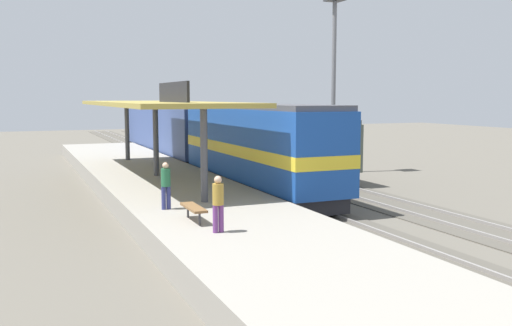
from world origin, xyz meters
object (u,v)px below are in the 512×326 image
at_px(platform_bench, 194,208).
at_px(passenger_carriage_single, 168,130).
at_px(person_walking, 166,183).
at_px(freight_car, 290,145).
at_px(locomotive, 256,147).
at_px(light_mast, 334,43).
at_px(person_waiting, 218,201).

distance_m(platform_bench, passenger_carriage_single, 27.50).
bearing_deg(person_walking, freight_car, 47.27).
height_order(locomotive, light_mast, light_mast).
bearing_deg(freight_car, platform_bench, -126.86).
distance_m(passenger_carriage_single, person_walking, 25.31).
xyz_separation_m(platform_bench, freight_car, (10.60, 14.14, 0.63)).
bearing_deg(person_walking, passenger_carriage_single, 75.52).
bearing_deg(locomotive, freight_car, 49.17).
bearing_deg(passenger_carriage_single, platform_bench, -102.61).
relative_size(locomotive, freight_car, 1.20).
bearing_deg(person_waiting, person_walking, 97.96).
height_order(platform_bench, freight_car, freight_car).
bearing_deg(platform_bench, freight_car, 53.14).
distance_m(passenger_carriage_single, freight_car, 13.49).
distance_m(platform_bench, person_waiting, 1.83).
distance_m(locomotive, person_waiting, 12.04).
distance_m(locomotive, light_mast, 11.27).
height_order(platform_bench, passenger_carriage_single, passenger_carriage_single).
relative_size(platform_bench, person_walking, 0.99).
relative_size(freight_car, light_mast, 1.03).
height_order(passenger_carriage_single, freight_car, passenger_carriage_single).
height_order(light_mast, person_walking, light_mast).
bearing_deg(light_mast, locomotive, -144.78).
height_order(light_mast, person_waiting, light_mast).
relative_size(locomotive, passenger_carriage_single, 0.72).
distance_m(freight_car, light_mast, 7.18).
height_order(platform_bench, light_mast, light_mast).
bearing_deg(locomotive, person_walking, -134.20).
relative_size(passenger_carriage_single, person_walking, 11.70).
xyz_separation_m(locomotive, passenger_carriage_single, (0.00, 18.00, -0.10)).
distance_m(platform_bench, freight_car, 17.68).
bearing_deg(locomotive, light_mast, 35.22).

